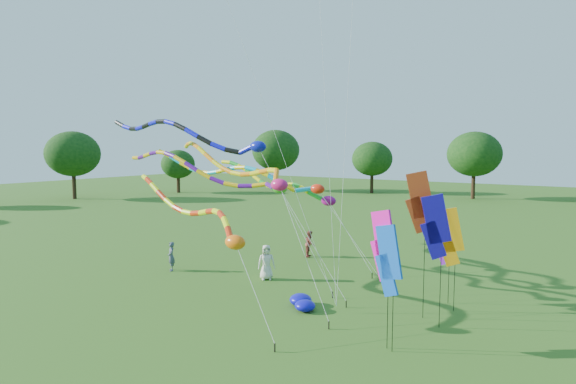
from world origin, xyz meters
The scene contains 18 objects.
ground centered at (0.00, 0.00, 0.00)m, with size 160.00×160.00×0.00m, color #2B5717.
tree_ring centered at (7.58, 2.47, 5.37)m, with size 113.26×116.84×9.71m.
tube_kite_red centered at (-3.52, 2.29, 3.84)m, with size 12.08×4.98×5.84m.
tube_kite_orange centered at (-3.88, 5.45, 5.86)m, with size 13.09×5.84×7.71m.
tube_kite_purple centered at (-5.20, 5.02, 5.54)m, with size 14.32×1.13×7.22m.
tube_kite_blue centered at (-7.02, 5.60, 7.43)m, with size 15.49×1.36×8.99m.
tube_kite_cyan centered at (-4.10, 6.78, 5.32)m, with size 13.23×1.73×7.13m.
tube_kite_green centered at (-4.98, 11.44, 4.42)m, with size 12.83×3.49×6.42m.
banner_pole_red centered at (5.45, 5.29, 4.65)m, with size 1.09×0.54×5.93m.
banner_pole_violet centered at (5.78, 7.81, 2.92)m, with size 1.16×0.17×4.18m.
banner_pole_orange centered at (6.25, 6.85, 3.11)m, with size 1.15×0.35×4.37m.
banner_pole_magenta_a centered at (5.33, 1.92, 3.51)m, with size 1.13×0.45×4.77m.
banner_pole_blue_a centered at (5.58, 1.76, 3.06)m, with size 1.12×0.45×4.32m.
banner_pole_blue_b centered at (6.30, 4.60, 3.86)m, with size 1.09×0.55×5.13m.
blue_nylon_heap centered at (1.12, 3.71, 0.24)m, with size 1.30×1.60×0.51m.
person_a centered at (-2.85, 6.47, 0.91)m, with size 0.89×0.58×1.81m, color silver.
person_b centered at (-8.28, 5.02, 0.80)m, with size 0.59×0.38×1.60m, color #434B5E.
person_c centered at (-3.61, 12.16, 0.82)m, with size 0.79×0.62×1.63m, color brown.
Camera 1 is at (11.42, -13.25, 6.88)m, focal length 30.00 mm.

